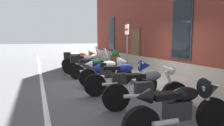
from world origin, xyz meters
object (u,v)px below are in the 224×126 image
Objects in this scene: barrel_planter at (115,59)px; motorcycle_white_sport at (108,70)px; motorcycle_green_touring at (90,66)px; motorcycle_blue_sport at (124,76)px; motorcycle_orange_sport at (82,59)px; motorcycle_grey_naked at (147,89)px; motorcycle_black_sport at (184,106)px; parking_sign at (127,41)px; motorcycle_silver_touring at (82,62)px.

motorcycle_white_sport is at bearing -25.23° from barrel_planter.
motorcycle_green_touring reaches higher than motorcycle_blue_sport.
motorcycle_grey_naked is (6.97, 0.07, -0.07)m from motorcycle_orange_sport.
motorcycle_black_sport is at bearing -5.31° from motorcycle_grey_naked.
motorcycle_grey_naked and motorcycle_black_sport have the same top height.
parking_sign is (-4.21, 1.42, 1.09)m from motorcycle_grey_naked.
motorcycle_silver_touring is 6.96m from motorcycle_black_sport.
motorcycle_silver_touring is 1.01× the size of motorcycle_grey_naked.
motorcycle_silver_touring is at bearing -71.78° from barrel_planter.
motorcycle_black_sport is (4.14, -0.13, -0.01)m from motorcycle_white_sport.
motorcycle_green_touring is at bearing -174.30° from motorcycle_blue_sport.
motorcycle_blue_sport is at bearing -18.68° from barrel_planter.
motorcycle_green_touring is 2.02× the size of barrel_planter.
motorcycle_orange_sport is at bearing -179.14° from motorcycle_white_sport.
barrel_planter is (-7.61, 1.76, 0.03)m from motorcycle_black_sport.
motorcycle_green_touring is 0.98× the size of motorcycle_white_sport.
barrel_planter is at bearing 154.77° from motorcycle_white_sport.
motorcycle_green_touring is at bearing -175.81° from motorcycle_grey_naked.
motorcycle_orange_sport is 1.88m from barrel_planter.
parking_sign is (-0.06, 1.72, 1.05)m from motorcycle_green_touring.
parking_sign is (2.76, 1.49, 1.02)m from motorcycle_orange_sport.
motorcycle_white_sport is 2.07× the size of barrel_planter.
motorcycle_orange_sport is at bearing -179.42° from motorcycle_grey_naked.
barrel_planter is at bearing 161.32° from motorcycle_blue_sport.
barrel_planter reaches higher than motorcycle_blue_sport.
motorcycle_orange_sport is 4.27m from motorcycle_white_sport.
barrel_planter is (-0.65, 1.97, 0.02)m from motorcycle_silver_touring.
motorcycle_black_sport is at bearing -2.37° from motorcycle_blue_sport.
motorcycle_white_sport is at bearing 6.86° from motorcycle_silver_touring.
motorcycle_black_sport is (1.43, -0.13, 0.06)m from motorcycle_grey_naked.
motorcycle_orange_sport is 0.94× the size of motorcycle_blue_sport.
motorcycle_blue_sport is 1.03× the size of motorcycle_grey_naked.
motorcycle_green_touring reaches higher than motorcycle_black_sport.
motorcycle_blue_sport is at bearing 5.70° from motorcycle_green_touring.
motorcycle_white_sport is 1.41m from motorcycle_blue_sport.
motorcycle_blue_sport is 2.74m from motorcycle_black_sport.
motorcycle_black_sport is (5.59, 0.17, 0.01)m from motorcycle_green_touring.
parking_sign is at bearing 53.31° from motorcycle_silver_touring.
motorcycle_green_touring is 2.02m from parking_sign.
motorcycle_blue_sport is 1.04× the size of motorcycle_black_sport.
motorcycle_blue_sport is at bearing -179.12° from motorcycle_grey_naked.
barrel_planter is (0.80, 1.70, 0.01)m from motorcycle_orange_sport.
motorcycle_silver_touring is (1.45, -0.27, -0.01)m from motorcycle_orange_sport.
motorcycle_green_touring reaches higher than motorcycle_orange_sport.
motorcycle_orange_sport is 0.97× the size of motorcycle_grey_naked.
motorcycle_green_touring is at bearing 1.70° from motorcycle_silver_touring.
motorcycle_black_sport is (2.74, -0.11, -0.03)m from motorcycle_blue_sport.
barrel_planter is (-2.02, 1.93, 0.04)m from motorcycle_green_touring.
parking_sign is at bearing 153.67° from motorcycle_blue_sport.
barrel_planter is (-4.87, 1.65, 0.00)m from motorcycle_blue_sport.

